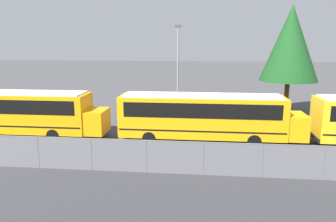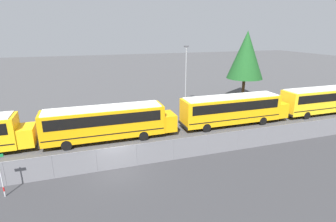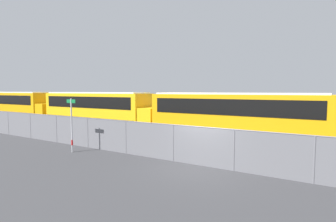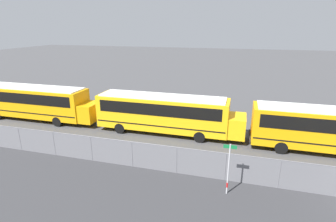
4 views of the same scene
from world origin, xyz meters
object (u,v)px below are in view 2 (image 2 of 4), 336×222
object	(u,v)px
school_bus_4	(233,108)
school_bus_5	(325,99)
street_sign	(1,174)
tree_0	(246,55)
light_pole	(186,75)
school_bus_3	(107,121)

from	to	relation	value
school_bus_4	school_bus_5	size ratio (longest dim) A/B	1.00
street_sign	tree_0	distance (m)	33.67
school_bus_4	tree_0	size ratio (longest dim) A/B	1.25
tree_0	school_bus_4	bearing A→B (deg)	-128.60
school_bus_4	light_pole	size ratio (longest dim) A/B	1.53
school_bus_4	street_sign	xyz separation A→B (m)	(-20.93, -7.23, -0.35)
school_bus_3	school_bus_4	distance (m)	13.69
school_bus_4	tree_0	world-z (taller)	tree_0
school_bus_5	tree_0	distance (m)	12.05
school_bus_4	school_bus_3	bearing A→B (deg)	-179.61
school_bus_4	street_sign	world-z (taller)	school_bus_4
school_bus_4	school_bus_5	world-z (taller)	same
school_bus_5	tree_0	world-z (taller)	tree_0
school_bus_5	street_sign	distance (m)	34.90
light_pole	school_bus_4	bearing A→B (deg)	-72.17
school_bus_5	street_sign	xyz separation A→B (m)	(-34.14, -7.27, -0.35)
school_bus_5	tree_0	xyz separation A→B (m)	(-5.47, 9.65, 4.72)
school_bus_3	light_pole	xyz separation A→B (m)	(11.16, 7.96, 2.59)
school_bus_5	street_sign	world-z (taller)	school_bus_5
light_pole	school_bus_3	bearing A→B (deg)	-144.48
school_bus_3	street_sign	world-z (taller)	school_bus_3
school_bus_3	school_bus_4	world-z (taller)	same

